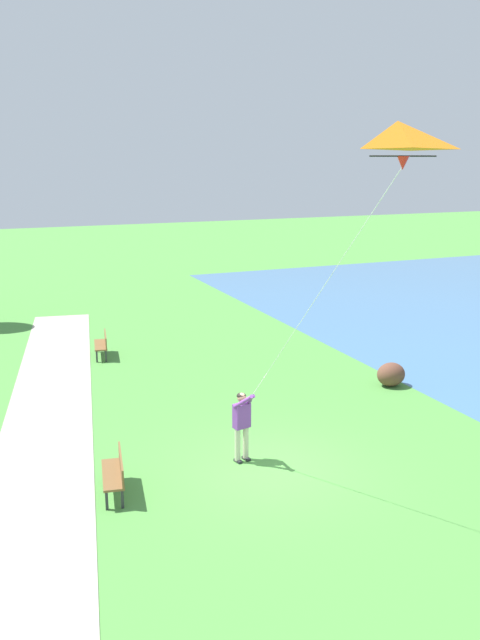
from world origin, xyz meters
The scene contains 7 objects.
ground_plane centered at (0.00, 0.00, 0.00)m, with size 120.00×120.00×0.00m, color #4C8E3D.
walkway_path centered at (-5.00, 2.00, 0.01)m, with size 2.40×32.00×0.02m, color #ADA393.
person_kite_flyer centered at (-0.46, 0.65, 1.05)m, with size 0.51×0.63×1.83m.
flying_kite centered at (0.54, -3.50, 7.25)m, with size 1.61×4.16×5.87m.
park_bench_near_walkway centered at (-3.60, 0.24, 0.51)m, with size 0.68×1.55×0.88m.
park_bench_far_walkway centered at (-1.86, 10.60, 0.51)m, with size 0.68×1.55×0.88m.
lakeside_shrub centered at (6.04, 3.82, 0.38)m, with size 0.93×0.77×0.77m, color brown.
Camera 1 is at (-6.14, -12.89, 7.10)m, focal length 37.08 mm.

